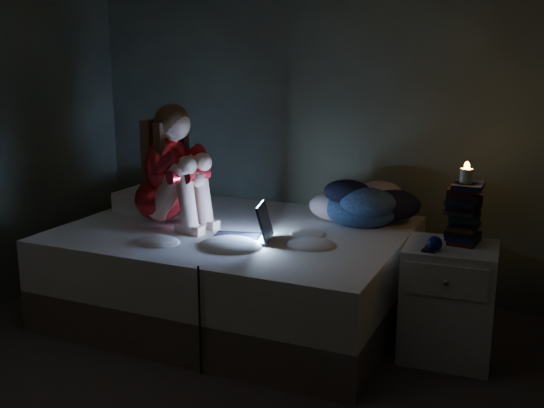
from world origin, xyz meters
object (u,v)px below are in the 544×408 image
Objects in this scene: phone at (430,248)px; nightstand at (448,302)px; bed at (236,271)px; candle at (466,176)px; laptop at (241,221)px; woman at (159,164)px.

nightstand is at bearing 56.89° from phone.
bed is 3.25× the size of nightstand.
nightstand is at bearing -112.53° from candle.
phone is (1.12, 0.05, -0.05)m from laptop.
woman is at bearing 155.58° from laptop.
phone is (1.77, -0.06, -0.33)m from woman.
laptop reaches higher than bed.
candle is (1.91, 0.15, 0.05)m from woman.
woman is 2.31× the size of laptop.
nightstand is 0.37m from phone.
phone is (-0.10, -0.12, 0.34)m from nightstand.
phone is at bearing 6.16° from woman.
woman reaches higher than bed.
bed is 2.67× the size of woman.
bed is 1.60m from candle.
laptop reaches higher than nightstand.
nightstand is at bearing -2.66° from bed.
bed is at bearing 179.53° from phone.
laptop is at bearing -175.69° from nightstand.
nightstand is at bearing -6.32° from laptop.
nightstand is at bearing 9.83° from woman.
bed is at bearing 21.70° from woman.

